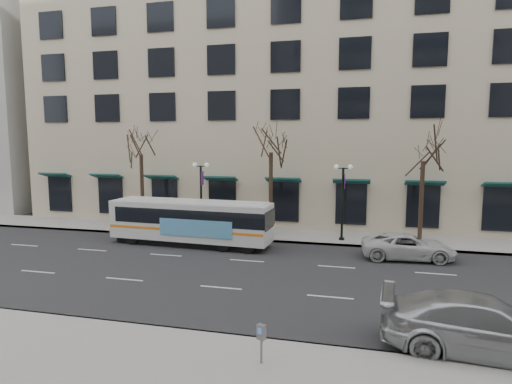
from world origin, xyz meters
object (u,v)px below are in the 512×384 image
(tree_far_left, at_px, (141,142))
(city_bus, at_px, (191,221))
(tree_far_mid, at_px, (271,139))
(white_pickup, at_px, (408,247))
(pay_station, at_px, (261,335))
(lamp_post_left, at_px, (201,194))
(lamp_post_right, at_px, (343,199))
(silver_car, at_px, (485,326))
(tree_far_right, at_px, (424,146))

(tree_far_left, distance_m, city_bus, 8.41)
(tree_far_mid, xyz_separation_m, city_bus, (-4.47, -3.75, -5.32))
(tree_far_left, distance_m, tree_far_mid, 10.00)
(white_pickup, bearing_deg, pay_station, 153.58)
(lamp_post_left, xyz_separation_m, pay_station, (8.40, -16.88, -1.93))
(lamp_post_right, bearing_deg, pay_station, -95.42)
(lamp_post_left, bearing_deg, city_bus, -80.66)
(city_bus, bearing_deg, tree_far_mid, 43.17)
(tree_far_left, bearing_deg, silver_car, -36.73)
(tree_far_mid, distance_m, tree_far_right, 10.01)
(tree_far_mid, height_order, tree_far_right, tree_far_mid)
(white_pickup, distance_m, pay_station, 14.66)
(tree_far_left, relative_size, lamp_post_left, 1.60)
(white_pickup, bearing_deg, silver_car, -178.22)
(tree_far_mid, bearing_deg, city_bus, -140.03)
(tree_far_mid, xyz_separation_m, silver_car, (10.10, -15.00, -5.98))
(tree_far_left, height_order, white_pickup, tree_far_left)
(tree_far_left, xyz_separation_m, city_bus, (5.53, -3.75, -5.11))
(tree_far_mid, distance_m, white_pickup, 11.51)
(silver_car, xyz_separation_m, white_pickup, (-1.21, 11.11, -0.20))
(tree_far_mid, distance_m, silver_car, 19.05)
(tree_far_left, xyz_separation_m, tree_far_right, (20.00, 0.00, -0.28))
(white_pickup, xyz_separation_m, pay_station, (-5.48, -13.59, 0.29))
(lamp_post_left, bearing_deg, pay_station, -63.54)
(tree_far_right, height_order, white_pickup, tree_far_right)
(tree_far_right, xyz_separation_m, pay_station, (-6.59, -17.48, -5.41))
(lamp_post_left, height_order, lamp_post_right, same)
(city_bus, distance_m, silver_car, 18.42)
(tree_far_right, relative_size, silver_car, 1.26)
(lamp_post_left, height_order, silver_car, lamp_post_left)
(lamp_post_right, bearing_deg, silver_car, -70.52)
(tree_far_mid, bearing_deg, tree_far_right, -0.00)
(lamp_post_right, height_order, pay_station, lamp_post_right)
(tree_far_right, distance_m, pay_station, 19.44)
(city_bus, bearing_deg, tree_far_right, 17.72)
(white_pickup, bearing_deg, tree_far_right, -20.35)
(tree_far_left, bearing_deg, tree_far_mid, 0.00)
(silver_car, xyz_separation_m, pay_station, (-6.69, -2.48, 0.09))
(tree_far_mid, height_order, city_bus, tree_far_mid)
(tree_far_left, height_order, pay_station, tree_far_left)
(tree_far_right, bearing_deg, white_pickup, -105.91)
(lamp_post_right, relative_size, pay_station, 4.37)
(tree_far_right, bearing_deg, tree_far_mid, 180.00)
(tree_far_right, relative_size, lamp_post_right, 1.55)
(tree_far_right, bearing_deg, city_bus, -165.48)
(white_pickup, bearing_deg, tree_far_mid, 61.95)
(city_bus, xyz_separation_m, silver_car, (14.58, -11.25, -0.66))
(tree_far_left, relative_size, silver_car, 1.31)
(tree_far_left, xyz_separation_m, lamp_post_left, (5.01, -0.60, -3.75))
(city_bus, relative_size, pay_station, 9.07)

